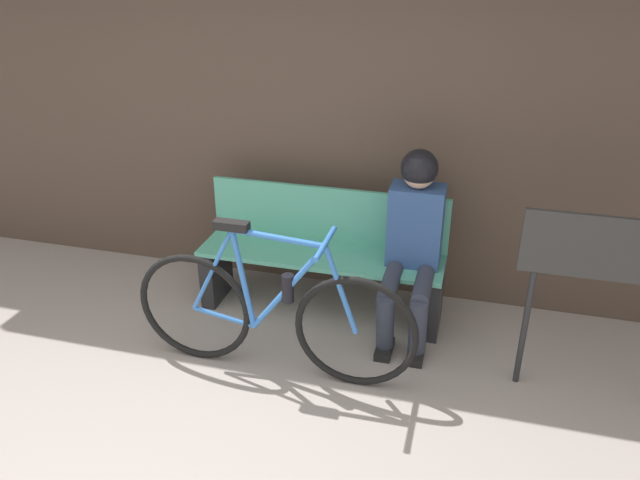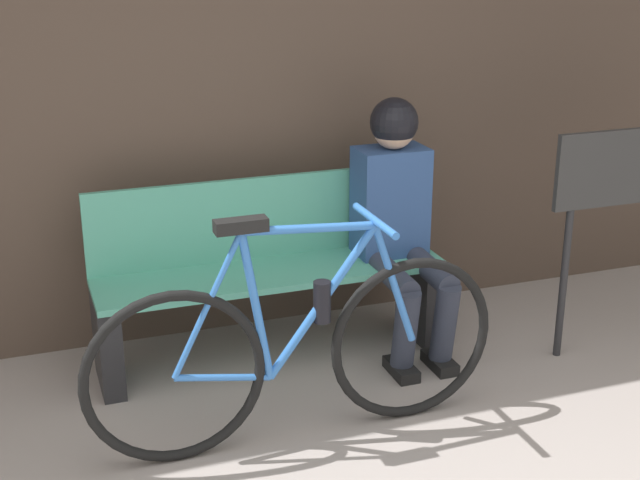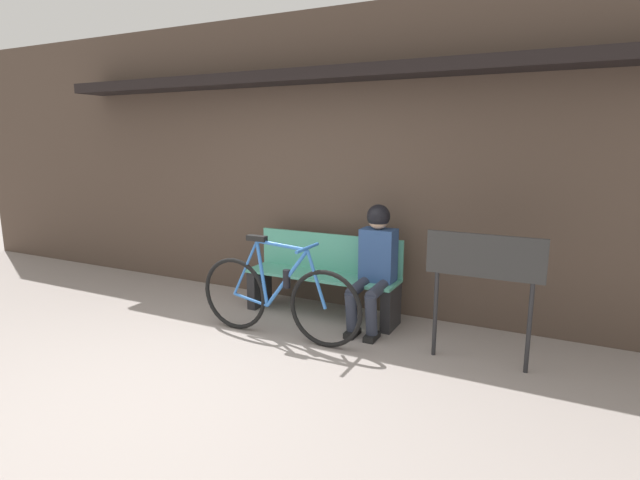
{
  "view_description": "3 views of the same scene",
  "coord_description": "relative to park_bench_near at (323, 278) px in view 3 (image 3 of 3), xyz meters",
  "views": [
    {
      "loc": [
        1.23,
        -1.75,
        2.38
      ],
      "look_at": [
        0.32,
        1.63,
        0.68
      ],
      "focal_mm": 35.0,
      "sensor_mm": 36.0,
      "label": 1
    },
    {
      "loc": [
        -0.84,
        -1.88,
        1.99
      ],
      "look_at": [
        0.38,
        1.5,
        0.72
      ],
      "focal_mm": 50.0,
      "sensor_mm": 36.0,
      "label": 2
    },
    {
      "loc": [
        2.54,
        -2.67,
        1.84
      ],
      "look_at": [
        0.38,
        1.6,
        0.88
      ],
      "focal_mm": 28.0,
      "sensor_mm": 36.0,
      "label": 3
    }
  ],
  "objects": [
    {
      "name": "signboard",
      "position": [
        1.7,
        -0.48,
        0.43
      ],
      "size": [
        0.94,
        0.04,
        1.11
      ],
      "color": "#232326",
      "rests_on": "ground_plane"
    },
    {
      "name": "person_seated",
      "position": [
        0.62,
        -0.11,
        0.3
      ],
      "size": [
        0.34,
        0.62,
        1.23
      ],
      "color": "#2D3342",
      "rests_on": "ground_plane"
    },
    {
      "name": "storefront_wall",
      "position": [
        -0.26,
        0.42,
        1.26
      ],
      "size": [
        12.0,
        0.56,
        3.2
      ],
      "color": "#4C3D33",
      "rests_on": "ground_plane"
    },
    {
      "name": "ground_plane",
      "position": [
        -0.26,
        -1.91,
        -0.41
      ],
      "size": [
        24.0,
        24.0,
        0.0
      ],
      "primitive_type": "plane",
      "color": "gray"
    },
    {
      "name": "bicycle",
      "position": [
        -0.1,
        -0.76,
        -0.01
      ],
      "size": [
        1.72,
        0.4,
        0.97
      ],
      "color": "black",
      "rests_on": "ground_plane"
    },
    {
      "name": "park_bench_near",
      "position": [
        0.0,
        0.0,
        0.0
      ],
      "size": [
        1.65,
        0.42,
        0.86
      ],
      "color": "#51A88E",
      "rests_on": "ground_plane"
    }
  ]
}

